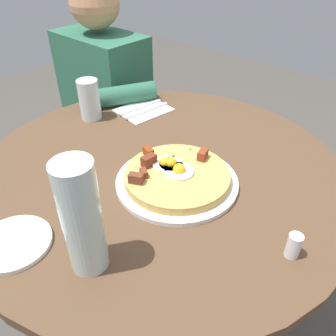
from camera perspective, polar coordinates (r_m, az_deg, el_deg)
The scene contains 12 objects.
ground_plane at distance 1.49m, azimuth -0.95°, elevation -23.86°, with size 6.00×6.00×0.00m, color #4C4742.
dining_table at distance 1.03m, azimuth -1.26°, elevation -7.72°, with size 1.00×1.00×0.75m.
person_seated at distance 1.62m, azimuth -9.83°, elevation 6.63°, with size 0.53×0.40×1.14m.
pizza_plate at distance 0.85m, azimuth 1.52°, elevation -2.27°, with size 0.31×0.31×0.01m, color white.
breakfast_pizza at distance 0.84m, azimuth 1.33°, elevation -1.12°, with size 0.26×0.26×0.05m.
bread_plate at distance 0.77m, azimuth -24.53°, elevation -11.40°, with size 0.15×0.15×0.01m, color white.
napkin at distance 1.20m, azimuth -4.09°, elevation 9.70°, with size 0.17×0.14×0.00m, color white.
fork at distance 1.19m, azimuth -3.56°, elevation 9.61°, with size 0.18×0.01×0.01m, color silver.
knife at distance 1.21m, azimuth -4.63°, elevation 10.17°, with size 0.18×0.01×0.01m, color silver.
water_glass at distance 1.15m, azimuth -13.06°, elevation 11.12°, with size 0.07×0.07×0.13m, color silver.
water_bottle at distance 0.61m, azimuth -14.27°, elevation -8.26°, with size 0.07×0.07×0.24m, color silver.
salt_shaker at distance 0.72m, azimuth 20.35°, elevation -12.13°, with size 0.03×0.03×0.05m, color white.
Camera 1 is at (0.51, -0.54, 1.29)m, focal length 36.29 mm.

